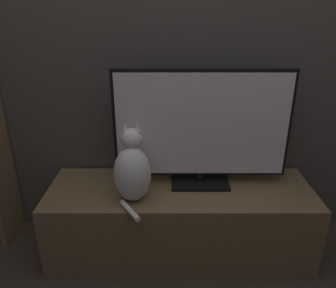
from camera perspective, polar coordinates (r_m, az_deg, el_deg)
name	(u,v)px	position (r m, az deg, el deg)	size (l,w,h in m)	color
wall_back	(181,28)	(1.97, 2.21, 19.50)	(4.80, 0.05, 2.60)	#47423D
tv_stand	(180,219)	(2.05, 2.05, -12.93)	(1.54, 0.51, 0.43)	brown
tv	(202,129)	(1.85, 5.91, 2.62)	(1.00, 0.20, 0.68)	black
cat	(132,170)	(1.76, -6.23, -4.55)	(0.21, 0.31, 0.43)	silver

